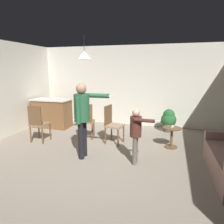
# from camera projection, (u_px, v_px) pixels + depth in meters

# --- Properties ---
(ground) EXTENTS (7.68, 7.68, 0.00)m
(ground) POSITION_uv_depth(u_px,v_px,m) (101.00, 162.00, 4.40)
(ground) COLOR gray
(wall_back) EXTENTS (6.40, 0.10, 2.70)m
(wall_back) POSITION_uv_depth(u_px,v_px,m) (131.00, 86.00, 7.13)
(wall_back) COLOR silver
(wall_back) RESTS_ON ground
(kitchen_counter) EXTENTS (1.26, 0.66, 0.95)m
(kitchen_counter) POSITION_uv_depth(u_px,v_px,m) (52.00, 113.00, 6.96)
(kitchen_counter) COLOR brown
(kitchen_counter) RESTS_ON ground
(side_table_by_couch) EXTENTS (0.44, 0.44, 0.52)m
(side_table_by_couch) POSITION_uv_depth(u_px,v_px,m) (172.00, 135.00, 5.14)
(side_table_by_couch) COLOR brown
(side_table_by_couch) RESTS_ON ground
(person_adult) EXTENTS (0.81, 0.48, 1.64)m
(person_adult) POSITION_uv_depth(u_px,v_px,m) (82.00, 113.00, 4.44)
(person_adult) COLOR black
(person_adult) RESTS_ON ground
(person_child) EXTENTS (0.60, 0.35, 1.16)m
(person_child) POSITION_uv_depth(u_px,v_px,m) (136.00, 130.00, 4.19)
(person_child) COLOR #60564C
(person_child) RESTS_ON ground
(dining_chair_by_counter) EXTENTS (0.42, 0.42, 1.00)m
(dining_chair_by_counter) POSITION_uv_depth(u_px,v_px,m) (38.00, 122.00, 5.49)
(dining_chair_by_counter) COLOR brown
(dining_chair_by_counter) RESTS_ON ground
(dining_chair_near_wall) EXTENTS (0.48, 0.48, 1.00)m
(dining_chair_near_wall) POSITION_uv_depth(u_px,v_px,m) (112.00, 123.00, 5.44)
(dining_chair_near_wall) COLOR brown
(dining_chair_near_wall) RESTS_ON ground
(dining_chair_centre_back) EXTENTS (0.51, 0.51, 1.00)m
(dining_chair_centre_back) POSITION_uv_depth(u_px,v_px,m) (86.00, 120.00, 5.77)
(dining_chair_centre_back) COLOR brown
(dining_chair_centre_back) RESTS_ON ground
(potted_plant_corner) EXTENTS (0.47, 0.47, 0.72)m
(potted_plant_corner) POSITION_uv_depth(u_px,v_px,m) (169.00, 119.00, 6.44)
(potted_plant_corner) COLOR #4C4742
(potted_plant_corner) RESTS_ON ground
(spare_remote_on_table) EXTENTS (0.07, 0.13, 0.04)m
(spare_remote_on_table) POSITION_uv_depth(u_px,v_px,m) (173.00, 127.00, 5.11)
(spare_remote_on_table) COLOR white
(spare_remote_on_table) RESTS_ON side_table_by_couch
(ceiling_light_pendant) EXTENTS (0.32, 0.32, 0.55)m
(ceiling_light_pendant) POSITION_uv_depth(u_px,v_px,m) (84.00, 55.00, 4.91)
(ceiling_light_pendant) COLOR silver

